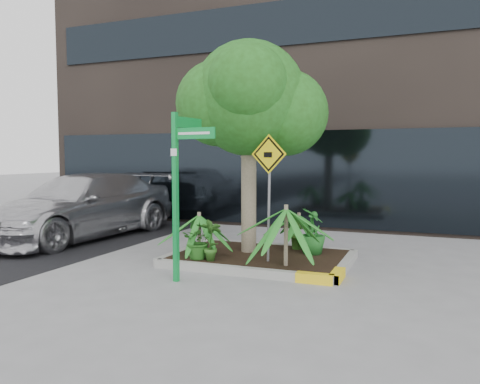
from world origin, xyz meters
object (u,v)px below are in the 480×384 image
at_px(tree, 249,99).
at_px(cattle_sign, 269,176).
at_px(parked_car, 82,206).
at_px(street_sign_post, 180,178).

height_order(tree, cattle_sign, tree).
bearing_deg(parked_car, tree, -3.09).
distance_m(tree, cattle_sign, 1.72).
xyz_separation_m(parked_car, street_sign_post, (4.24, -2.66, 0.88)).
bearing_deg(tree, street_sign_post, -102.78).
distance_m(parked_car, cattle_sign, 5.56).
relative_size(tree, parked_car, 0.78).
bearing_deg(parked_car, cattle_sign, -9.18).
bearing_deg(street_sign_post, parked_car, 154.97).
xyz_separation_m(tree, parked_car, (-4.68, 0.72, -2.32)).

